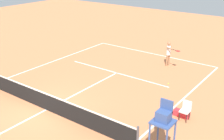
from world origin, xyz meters
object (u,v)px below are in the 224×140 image
object	(u,v)px
courtside_chair_mid	(186,110)
player_serving	(169,52)
equipment_bag	(182,113)
umpire_chair	(163,121)
tennis_ball	(168,84)

from	to	relation	value
courtside_chair_mid	player_serving	bearing A→B (deg)	-57.62
player_serving	equipment_bag	world-z (taller)	player_serving
player_serving	equipment_bag	size ratio (longest dim) A/B	2.30
player_serving	equipment_bag	xyz separation A→B (m)	(-3.63, 5.93, -0.90)
umpire_chair	equipment_bag	world-z (taller)	umpire_chair
equipment_bag	umpire_chair	bearing A→B (deg)	100.28
player_serving	equipment_bag	bearing A→B (deg)	48.04
player_serving	courtside_chair_mid	xyz separation A→B (m)	(-3.88, 6.11, -0.51)
courtside_chair_mid	tennis_ball	bearing A→B (deg)	-53.06
courtside_chair_mid	equipment_bag	size ratio (longest dim) A/B	1.25
umpire_chair	equipment_bag	distance (m)	3.68
tennis_ball	courtside_chair_mid	bearing A→B (deg)	126.94
tennis_ball	umpire_chair	size ratio (longest dim) A/B	0.03
tennis_ball	courtside_chair_mid	size ratio (longest dim) A/B	0.07
tennis_ball	umpire_chair	bearing A→B (deg)	113.65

